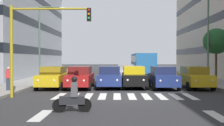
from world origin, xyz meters
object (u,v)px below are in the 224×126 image
traffic_light_gantry (35,35)px  car_0 (195,77)px  car_2 (134,77)px  car_3 (110,77)px  pedestrian_waiting (9,78)px  car_row2_0 (126,73)px  street_lamp_left (204,30)px  street_lamp_right (43,36)px  car_1 (163,77)px  motorcycle_with_rider (73,97)px  street_tree_1 (216,41)px  car_5 (53,77)px  car_4 (80,77)px  bus_behind_traffic (142,62)px

traffic_light_gantry → car_0: bearing=-155.6°
car_2 → car_3: (1.90, 0.10, 0.00)m
car_0 → pedestrian_waiting: 13.83m
car_2 → car_row2_0: 6.00m
street_lamp_left → street_lamp_right: (14.77, -0.99, -0.44)m
car_1 → car_row2_0: 6.99m
motorcycle_with_rider → street_lamp_right: bearing=-69.4°
motorcycle_with_rider → street_tree_1: street_tree_1 is taller
traffic_light_gantry → car_2: bearing=-139.4°
street_lamp_left → motorcycle_with_rider: bearing=51.6°
car_3 → street_lamp_right: (6.38, -3.85, 3.63)m
car_5 → street_lamp_left: size_ratio=0.56×
traffic_light_gantry → street_lamp_right: 9.36m
car_4 → traffic_light_gantry: 6.00m
car_4 → traffic_light_gantry: traffic_light_gantry is taller
car_2 → car_5: bearing=4.2°
car_2 → car_3: size_ratio=1.00×
car_5 → traffic_light_gantry: traffic_light_gantry is taller
bus_behind_traffic → street_tree_1: bearing=115.3°
car_4 → street_lamp_right: (4.06, -4.23, 3.63)m
car_0 → motorcycle_with_rider: car_0 is taller
traffic_light_gantry → pedestrian_waiting: traffic_light_gantry is taller
car_4 → street_lamp_left: street_lamp_left is taller
traffic_light_gantry → street_lamp_left: street_lamp_left is taller
bus_behind_traffic → traffic_light_gantry: bearing=67.8°
street_tree_1 → traffic_light_gantry: bearing=32.1°
bus_behind_traffic → pedestrian_waiting: bus_behind_traffic is taller
bus_behind_traffic → street_lamp_right: 15.99m
street_tree_1 → pedestrian_waiting: size_ratio=3.07×
bus_behind_traffic → traffic_light_gantry: 22.58m
street_lamp_right → motorcycle_with_rider: bearing=110.6°
street_tree_1 → street_lamp_right: bearing=-0.8°
car_3 → street_lamp_right: bearing=-31.1°
car_0 → car_row2_0: 8.18m
car_1 → car_4: size_ratio=1.00×
bus_behind_traffic → car_2: bearing=81.7°
car_0 → motorcycle_with_rider: size_ratio=2.61×
car_2 → bus_behind_traffic: bearing=-98.3°
car_4 → street_lamp_left: size_ratio=0.56×
car_5 → street_lamp_right: 5.89m
car_2 → car_5: (6.32, 0.46, 0.00)m
motorcycle_with_rider → street_tree_1: size_ratio=0.34×
car_5 → bus_behind_traffic: bus_behind_traffic is taller
car_1 → street_tree_1: (-5.65, -4.00, 3.05)m
car_0 → street_lamp_right: size_ratio=0.62×
street_tree_1 → car_3: bearing=20.3°
car_0 → car_2: bearing=-4.4°
car_3 → bus_behind_traffic: bearing=-105.0°
car_2 → street_tree_1: 9.18m
car_3 → street_lamp_left: street_lamp_left is taller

